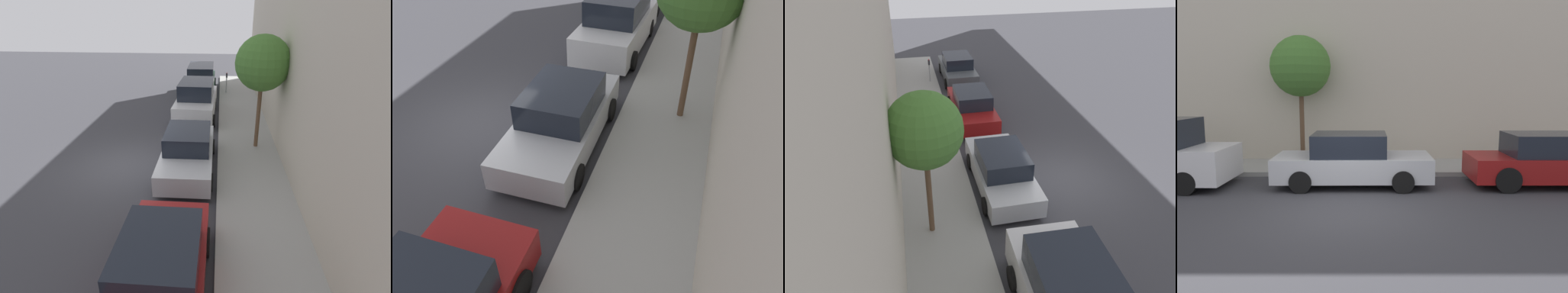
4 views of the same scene
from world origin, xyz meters
The scene contains 4 objects.
ground_plane centered at (0.00, 0.00, 0.00)m, with size 60.00×60.00×0.00m, color #38383D.
sidewalk centered at (4.72, 0.00, 0.07)m, with size 2.45×32.00×0.15m.
parked_sedan_third centered at (2.40, -0.02, 0.73)m, with size 1.92×4.52×1.54m.
parked_suv_fourth centered at (2.27, 5.87, 0.93)m, with size 2.10×4.85×1.98m.
Camera 2 is at (5.35, -7.10, 6.01)m, focal length 35.00 mm.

